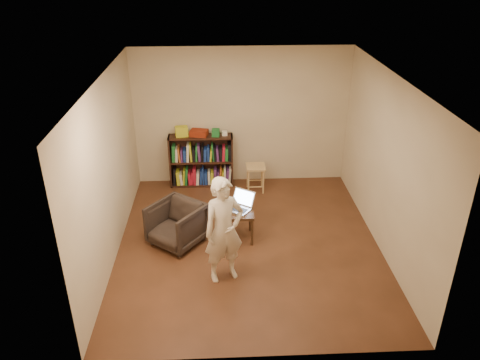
{
  "coord_description": "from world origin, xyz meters",
  "views": [
    {
      "loc": [
        -0.42,
        -6.06,
        4.15
      ],
      "look_at": [
        -0.12,
        0.35,
        0.93
      ],
      "focal_mm": 35.0,
      "sensor_mm": 36.0,
      "label": 1
    }
  ],
  "objects_px": {
    "laptop": "(240,205)",
    "person": "(224,230)",
    "bookshelf": "(201,163)",
    "stool": "(256,171)",
    "armchair": "(176,224)",
    "side_table": "(238,216)"
  },
  "relations": [
    {
      "from": "armchair",
      "to": "laptop",
      "type": "xyz_separation_m",
      "value": [
        0.98,
        0.17,
        0.22
      ]
    },
    {
      "from": "stool",
      "to": "armchair",
      "type": "distance_m",
      "value": 2.17
    },
    {
      "from": "stool",
      "to": "armchair",
      "type": "height_order",
      "value": "armchair"
    },
    {
      "from": "bookshelf",
      "to": "stool",
      "type": "distance_m",
      "value": 1.06
    },
    {
      "from": "side_table",
      "to": "armchair",
      "type": "bearing_deg",
      "value": -174.63
    },
    {
      "from": "side_table",
      "to": "person",
      "type": "xyz_separation_m",
      "value": [
        -0.23,
        -0.96,
        0.35
      ]
    },
    {
      "from": "bookshelf",
      "to": "stool",
      "type": "xyz_separation_m",
      "value": [
        1.01,
        -0.32,
        -0.03
      ]
    },
    {
      "from": "bookshelf",
      "to": "person",
      "type": "bearing_deg",
      "value": -82.41
    },
    {
      "from": "laptop",
      "to": "person",
      "type": "relative_size",
      "value": 0.34
    },
    {
      "from": "bookshelf",
      "to": "side_table",
      "type": "xyz_separation_m",
      "value": [
        0.61,
        -1.93,
        -0.03
      ]
    },
    {
      "from": "armchair",
      "to": "side_table",
      "type": "xyz_separation_m",
      "value": [
        0.95,
        0.09,
        0.08
      ]
    },
    {
      "from": "bookshelf",
      "to": "armchair",
      "type": "distance_m",
      "value": 2.05
    },
    {
      "from": "laptop",
      "to": "armchair",
      "type": "bearing_deg",
      "value": -135.45
    },
    {
      "from": "bookshelf",
      "to": "stool",
      "type": "relative_size",
      "value": 2.37
    },
    {
      "from": "armchair",
      "to": "person",
      "type": "bearing_deg",
      "value": -12.87
    },
    {
      "from": "armchair",
      "to": "laptop",
      "type": "relative_size",
      "value": 1.4
    },
    {
      "from": "armchair",
      "to": "bookshelf",
      "type": "bearing_deg",
      "value": 118.3
    },
    {
      "from": "bookshelf",
      "to": "laptop",
      "type": "bearing_deg",
      "value": -70.67
    },
    {
      "from": "laptop",
      "to": "stool",
      "type": "bearing_deg",
      "value": 110.87
    },
    {
      "from": "armchair",
      "to": "side_table",
      "type": "relative_size",
      "value": 1.49
    },
    {
      "from": "person",
      "to": "bookshelf",
      "type": "bearing_deg",
      "value": 76.59
    },
    {
      "from": "bookshelf",
      "to": "stool",
      "type": "height_order",
      "value": "bookshelf"
    }
  ]
}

